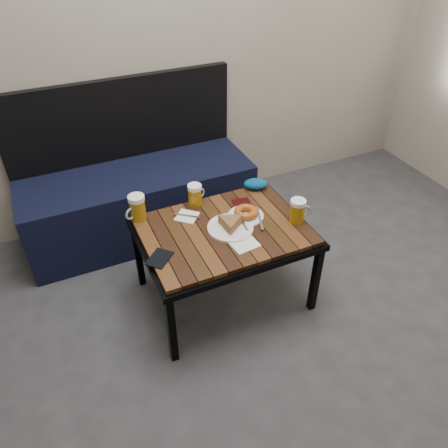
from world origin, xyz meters
name	(u,v)px	position (x,y,z in m)	size (l,w,h in m)	color
bench	(138,195)	(-0.24, 1.76, 0.27)	(1.40, 0.50, 0.95)	black
cafe_table	(224,235)	(0.00, 1.00, 0.43)	(0.84, 0.62, 0.47)	black
beer_mug_left	(137,207)	(-0.36, 1.26, 0.54)	(0.13, 0.11, 0.13)	#9A6D0C
beer_mug_centre	(195,195)	(-0.05, 1.25, 0.53)	(0.11, 0.09, 0.12)	#9A6D0C
beer_mug_right	(298,211)	(0.37, 0.90, 0.53)	(0.12, 0.08, 0.12)	#9A6D0C
plate_pie	(230,225)	(0.03, 0.98, 0.50)	(0.23, 0.23, 0.06)	white
plate_bagel	(246,214)	(0.14, 1.04, 0.49)	(0.18, 0.24, 0.05)	white
napkin_left	(187,217)	(-0.13, 1.16, 0.48)	(0.15, 0.15, 0.01)	white
napkin_right	(244,244)	(0.04, 0.84, 0.48)	(0.14, 0.12, 0.01)	white
passport_navy	(159,258)	(-0.36, 0.91, 0.47)	(0.09, 0.12, 0.01)	black
passport_burgundy	(243,205)	(0.18, 1.14, 0.48)	(0.09, 0.13, 0.01)	black
knit_pouch	(256,184)	(0.32, 1.26, 0.50)	(0.13, 0.09, 0.06)	navy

